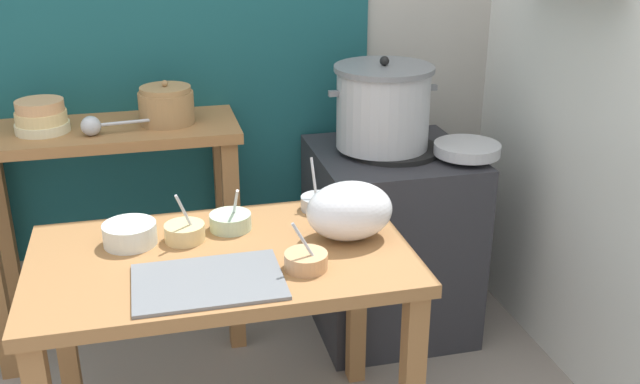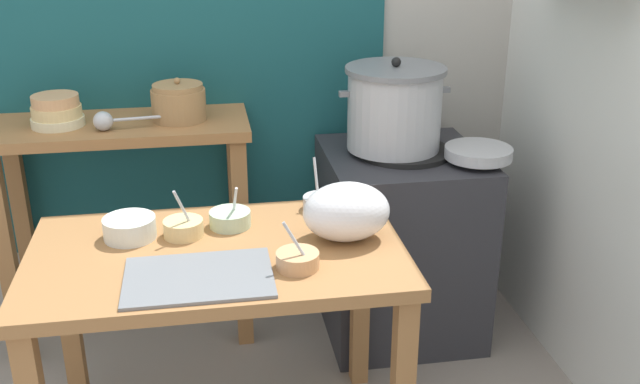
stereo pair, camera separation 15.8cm
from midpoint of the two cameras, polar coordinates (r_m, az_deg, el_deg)
wall_back at (r=2.98m, az=-7.58°, el=14.58°), size 4.40×0.12×2.60m
prep_table at (r=2.21m, az=-5.86°, el=-7.08°), size 1.10×0.66×0.72m
back_shelf_table at (r=2.88m, az=-13.49°, el=1.05°), size 0.96×0.40×0.90m
stove_block at (r=2.99m, az=7.76°, el=-3.89°), size 0.60×0.61×0.78m
steamer_pot at (r=2.80m, az=7.43°, el=6.50°), size 0.43×0.38×0.35m
clay_pot at (r=2.78m, az=-9.34°, el=6.89°), size 0.20×0.20×0.16m
bowl_stack_enamel at (r=2.81m, az=-18.30°, el=5.96°), size 0.19×0.19×0.12m
ladle at (r=2.71m, az=-14.66°, el=5.36°), size 0.30×0.07×0.07m
serving_tray at (r=2.01m, az=-7.19°, el=-6.64°), size 0.40×0.28×0.01m
plastic_bag at (r=2.18m, az=4.14°, el=-1.57°), size 0.26×0.19×0.18m
wide_pan at (r=2.79m, az=13.82°, el=2.98°), size 0.25×0.25×0.04m
prep_bowl_0 at (r=2.26m, az=-12.67°, el=-2.71°), size 0.16×0.16×0.07m
prep_bowl_1 at (r=2.25m, az=-8.61°, el=-2.75°), size 0.12×0.12×0.16m
prep_bowl_2 at (r=2.41m, az=1.97°, el=-0.80°), size 0.12×0.12×0.17m
prep_bowl_3 at (r=2.29m, az=-5.06°, el=-2.05°), size 0.13×0.13×0.14m
prep_bowl_4 at (r=2.04m, az=0.47°, el=-5.28°), size 0.12×0.12×0.15m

